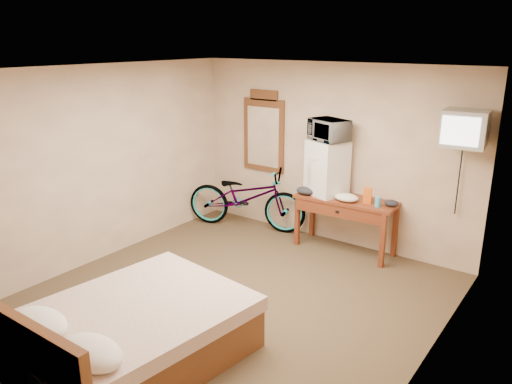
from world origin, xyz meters
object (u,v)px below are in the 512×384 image
blue_cup (378,202)px  wall_mirror (264,132)px  desk (345,208)px  microwave (329,130)px  bed (125,335)px  mini_fridge (327,168)px  crt_television (465,129)px  bicycle (246,197)px

blue_cup → wall_mirror: 2.11m
desk → microwave: microwave is taller
wall_mirror → bed: bearing=-73.7°
desk → microwave: 1.05m
mini_fridge → desk: bearing=-7.9°
crt_television → bed: (-1.84, -3.40, -1.54)m
desk → wall_mirror: (-1.51, 0.27, 0.81)m
mini_fridge → bed: size_ratio=0.35×
blue_cup → bicycle: bicycle is taller
microwave → wall_mirror: 1.24m
desk → crt_television: bearing=0.9°
mini_fridge → wall_mirror: bearing=169.2°
crt_television → microwave: bearing=179.3°
desk → mini_fridge: size_ratio=1.85×
blue_cup → bed: (-0.92, -3.33, -0.52)m
mini_fridge → bicycle: bearing=-175.9°
bicycle → bed: bicycle is taller
mini_fridge → blue_cup: mini_fridge is taller
blue_cup → crt_television: (0.92, 0.07, 1.02)m
blue_cup → bicycle: 2.11m
wall_mirror → microwave: bearing=-10.8°
microwave → crt_television: (1.70, -0.02, 0.20)m
blue_cup → wall_mirror: (-1.99, 0.32, 0.63)m
mini_fridge → crt_television: bearing=-0.7°
crt_television → wall_mirror: (-2.91, 0.25, -0.39)m
desk → crt_television: crt_television is taller
mini_fridge → microwave: microwave is taller
blue_cup → microwave: bearing=173.6°
bicycle → bed: bearing=-177.9°
blue_cup → bicycle: (-2.08, -0.01, -0.33)m
mini_fridge → blue_cup: bearing=-6.3°
microwave → crt_television: 1.71m
desk → microwave: size_ratio=2.66×
blue_cup → bed: 3.50m
blue_cup → crt_television: bearing=4.1°
desk → crt_television: size_ratio=2.32×
desk → bicycle: 1.61m
crt_television → wall_mirror: size_ratio=0.49×
desk → bed: (-0.45, -3.38, -0.33)m
mini_fridge → crt_television: crt_television is taller
crt_television → bicycle: (-3.00, -0.07, -1.34)m
crt_television → bicycle: size_ratio=0.32×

